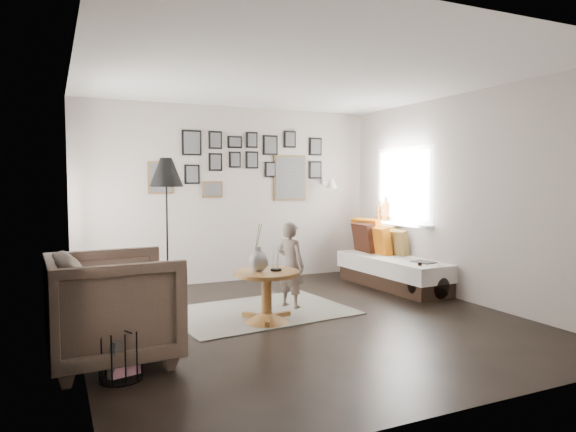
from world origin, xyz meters
name	(u,v)px	position (x,y,z in m)	size (l,w,h in m)	color
ground	(303,320)	(0.00, 0.00, 0.00)	(4.80, 4.80, 0.00)	black
wall_back	(232,195)	(0.00, 2.40, 1.30)	(4.50, 4.50, 0.00)	#A99E94
wall_front	(470,214)	(0.00, -2.40, 1.30)	(4.50, 4.50, 0.00)	#A99E94
wall_left	(76,205)	(-2.25, 0.00, 1.30)	(4.80, 4.80, 0.00)	#A99E94
wall_right	(464,197)	(2.25, 0.00, 1.30)	(4.80, 4.80, 0.00)	#A99E94
ceiling	(304,77)	(0.00, 0.00, 2.60)	(4.80, 4.80, 0.00)	white
door_left	(73,223)	(-2.23, 1.20, 1.05)	(0.00, 2.14, 2.14)	white
window_right	(394,220)	(2.18, 1.34, 0.93)	(0.15, 1.32, 1.30)	white
gallery_wall	(250,165)	(0.29, 2.38, 1.74)	(2.74, 0.03, 1.08)	brown
wall_sconce	(331,184)	(1.55, 2.13, 1.46)	(0.18, 0.36, 0.16)	white
rug	(260,311)	(-0.30, 0.51, 0.01)	(2.00, 1.40, 0.01)	beige
pedestal_table	(267,299)	(-0.40, 0.07, 0.26)	(0.71, 0.71, 0.55)	brown
vase	(259,257)	(-0.48, 0.09, 0.71)	(0.20, 0.20, 0.50)	black
candles	(276,259)	(-0.29, 0.07, 0.68)	(0.12, 0.12, 0.26)	black
daybed	(394,265)	(2.00, 1.09, 0.29)	(0.92, 1.98, 0.93)	black
magazine_on_daybed	(423,262)	(2.00, 0.45, 0.44)	(0.21, 0.29, 0.02)	black
armchair	(114,307)	(-2.00, -0.50, 0.46)	(0.99, 1.02, 0.93)	brown
armchair_cushion	(113,304)	(-2.00, -0.45, 0.48)	(0.42, 0.42, 0.10)	white
floor_lamp	(166,178)	(-1.14, 1.55, 1.55)	(0.42, 0.42, 1.79)	black
magazine_basket	(121,355)	(-2.00, -0.90, 0.19)	(0.41, 0.41, 0.39)	black
demijohn_large	(420,285)	(1.79, 0.26, 0.18)	(0.31, 0.31, 0.47)	black
demijohn_small	(439,287)	(2.00, 0.14, 0.16)	(0.28, 0.28, 0.43)	black
child	(291,265)	(0.11, 0.55, 0.51)	(0.37, 0.24, 1.02)	#63544E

